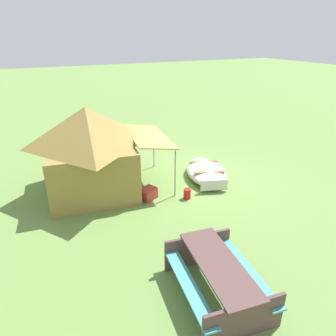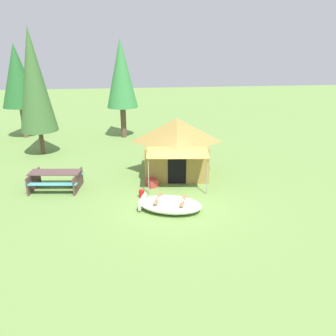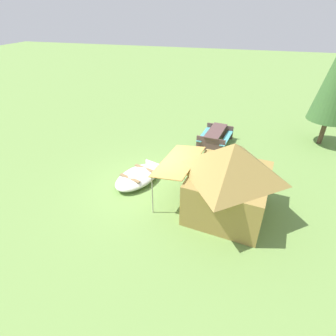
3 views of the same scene
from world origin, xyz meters
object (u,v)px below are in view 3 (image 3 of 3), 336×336
(picnic_table, at_px, (215,135))
(cooler_box, at_px, (196,181))
(canvas_cabin_tent, at_px, (230,178))
(fuel_can, at_px, (174,171))
(beached_rowboat, at_px, (138,177))

(picnic_table, height_order, cooler_box, picnic_table)
(canvas_cabin_tent, xyz_separation_m, fuel_can, (-1.73, -2.31, -1.19))
(picnic_table, bearing_deg, fuel_can, -21.05)
(picnic_table, relative_size, cooler_box, 4.65)
(canvas_cabin_tent, xyz_separation_m, picnic_table, (-5.11, -1.02, -0.86))
(fuel_can, bearing_deg, cooler_box, 64.65)
(picnic_table, distance_m, fuel_can, 3.63)
(picnic_table, bearing_deg, canvas_cabin_tent, 11.26)
(cooler_box, relative_size, fuel_can, 1.56)
(beached_rowboat, relative_size, fuel_can, 8.40)
(beached_rowboat, xyz_separation_m, picnic_table, (-4.29, 2.55, 0.25))
(beached_rowboat, bearing_deg, canvas_cabin_tent, 77.14)
(picnic_table, bearing_deg, cooler_box, -4.01)
(beached_rowboat, distance_m, cooler_box, 2.32)
(canvas_cabin_tent, relative_size, picnic_table, 1.84)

